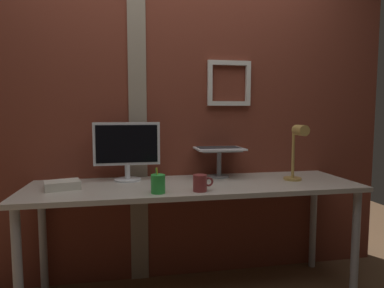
{
  "coord_description": "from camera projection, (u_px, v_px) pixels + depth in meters",
  "views": [
    {
      "loc": [
        -0.29,
        -1.91,
        1.21
      ],
      "look_at": [
        0.11,
        0.22,
        1.01
      ],
      "focal_mm": 30.33,
      "sensor_mm": 36.0,
      "label": 1
    }
  ],
  "objects": [
    {
      "name": "pen_cup",
      "position": [
        158.0,
        184.0,
        1.85
      ],
      "size": [
        0.08,
        0.08,
        0.15
      ],
      "color": "green",
      "rests_on": "desk"
    },
    {
      "name": "brick_wall_back",
      "position": [
        171.0,
        106.0,
        2.39
      ],
      "size": [
        3.34,
        0.16,
        2.55
      ],
      "color": "brown",
      "rests_on": "ground_plane"
    },
    {
      "name": "monitor",
      "position": [
        127.0,
        147.0,
        2.18
      ],
      "size": [
        0.44,
        0.18,
        0.4
      ],
      "color": "white",
      "rests_on": "desk"
    },
    {
      "name": "paper_clutter_stack",
      "position": [
        62.0,
        185.0,
        1.95
      ],
      "size": [
        0.23,
        0.19,
        0.05
      ],
      "primitive_type": "cube",
      "rotation": [
        0.0,
        0.0,
        0.28
      ],
      "color": "silver",
      "rests_on": "desk"
    },
    {
      "name": "laptop",
      "position": [
        217.0,
        140.0,
        2.37
      ],
      "size": [
        0.34,
        0.3,
        0.24
      ],
      "color": "white",
      "rests_on": "laptop_stand"
    },
    {
      "name": "laptop_stand",
      "position": [
        219.0,
        158.0,
        2.31
      ],
      "size": [
        0.28,
        0.22,
        0.2
      ],
      "color": "gray",
      "rests_on": "desk"
    },
    {
      "name": "desk",
      "position": [
        195.0,
        195.0,
        2.11
      ],
      "size": [
        2.13,
        0.61,
        0.76
      ],
      "color": "beige",
      "rests_on": "ground_plane"
    },
    {
      "name": "desk_lamp",
      "position": [
        297.0,
        146.0,
        2.15
      ],
      "size": [
        0.12,
        0.2,
        0.38
      ],
      "color": "tan",
      "rests_on": "desk"
    },
    {
      "name": "coffee_mug",
      "position": [
        200.0,
        183.0,
        1.89
      ],
      "size": [
        0.12,
        0.08,
        0.1
      ],
      "color": "maroon",
      "rests_on": "desk"
    }
  ]
}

